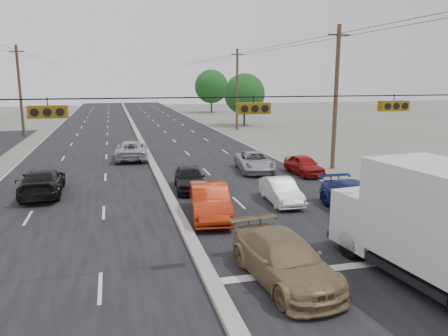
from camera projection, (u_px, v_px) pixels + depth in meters
The scene contains 19 objects.
ground at pixel (208, 276), 14.30m from camera, with size 200.00×200.00×0.00m, color #606356.
road_surface at pixel (143, 145), 42.77m from camera, with size 20.00×160.00×0.02m, color black.
center_median at pixel (143, 144), 42.75m from camera, with size 0.50×160.00×0.20m, color gray.
utility_pole_left_c at pixel (20, 90), 48.20m from camera, with size 1.60×0.30×10.00m.
utility_pole_right_b at pixel (336, 97), 30.56m from camera, with size 1.60×0.30×10.00m.
utility_pole_right_c at pixel (237, 89), 54.28m from camera, with size 1.60×0.30×10.00m.
traffic_signals at pixel (250, 107), 13.54m from camera, with size 25.00×0.30×0.54m.
tree_right_mid at pixel (245, 94), 59.79m from camera, with size 5.60×5.60×7.14m.
tree_right_far at pixel (211, 86), 83.64m from camera, with size 6.40×6.40×8.16m.
box_truck at pixel (437, 225), 13.38m from camera, with size 3.44×7.76×3.82m.
tan_sedan at pixel (284, 260), 13.79m from camera, with size 2.07×5.08×1.48m, color olive.
red_sedan at pixel (210, 202), 20.15m from camera, with size 1.66×4.77×1.57m, color #9E2309.
queue_car_a at pixel (190, 178), 25.23m from camera, with size 1.67×4.15×1.41m, color black.
queue_car_b at pixel (281, 191), 22.62m from camera, with size 1.34×3.84×1.27m, color white.
queue_car_c at pixel (255, 162), 30.40m from camera, with size 2.23×4.84×1.35m, color #9B9DA2.
queue_car_d at pixel (356, 199), 20.90m from camera, with size 2.03×4.98×1.45m, color navy.
queue_car_e at pixel (304, 165), 29.38m from camera, with size 1.53×3.81×1.30m, color maroon.
oncoming_near at pixel (42, 182), 24.13m from camera, with size 2.14×5.27×1.53m, color black.
oncoming_far at pixel (131, 150), 34.92m from camera, with size 2.49×5.39×1.50m, color #A7ABAE.
Camera 1 is at (-2.78, -13.02, 6.34)m, focal length 35.00 mm.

